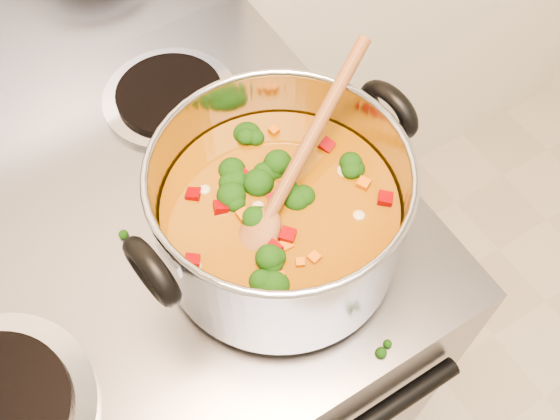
# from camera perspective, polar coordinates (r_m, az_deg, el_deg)

# --- Properties ---
(electric_range) EXTENTS (0.73, 0.66, 1.08)m
(electric_range) POSITION_cam_1_polar(r_m,az_deg,el_deg) (1.18, -11.21, -13.17)
(electric_range) COLOR gray
(electric_range) RESTS_ON ground
(stockpot) EXTENTS (0.33, 0.27, 0.16)m
(stockpot) POSITION_cam_1_polar(r_m,az_deg,el_deg) (0.66, 0.03, -0.30)
(stockpot) COLOR #ACACB4
(stockpot) RESTS_ON electric_range
(wooden_spoon) EXTENTS (0.24, 0.15, 0.11)m
(wooden_spoon) POSITION_cam_1_polar(r_m,az_deg,el_deg) (0.63, 0.56, 2.36)
(wooden_spoon) COLOR brown
(wooden_spoon) RESTS_ON stockpot
(cooktop_crumbs) EXTENTS (0.32, 0.37, 0.01)m
(cooktop_crumbs) POSITION_cam_1_polar(r_m,az_deg,el_deg) (0.72, -2.81, -4.83)
(cooktop_crumbs) COLOR black
(cooktop_crumbs) RESTS_ON electric_range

